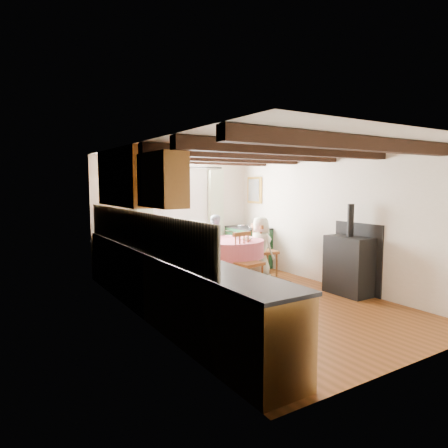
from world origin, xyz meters
TOP-DOWN VIEW (x-y plane):
  - floor at (0.00, 0.00)m, footprint 3.60×5.50m
  - ceiling at (0.00, 0.00)m, footprint 3.60×5.50m
  - wall_back at (0.00, 2.75)m, footprint 3.60×0.00m
  - wall_front at (0.00, -2.75)m, footprint 3.60×0.00m
  - wall_left at (-1.80, 0.00)m, footprint 0.00×5.50m
  - wall_right at (1.80, 0.00)m, footprint 0.00×5.50m
  - beam_a at (0.00, -2.00)m, footprint 3.60×0.16m
  - beam_b at (0.00, -1.00)m, footprint 3.60×0.16m
  - beam_c at (0.00, 0.00)m, footprint 3.60×0.16m
  - beam_d at (0.00, 1.00)m, footprint 3.60×0.16m
  - beam_e at (0.00, 2.00)m, footprint 3.60×0.16m
  - splash_left at (-1.78, 0.30)m, footprint 0.02×4.50m
  - splash_back at (-1.00, 2.73)m, footprint 1.40×0.02m
  - base_cabinet_left at (-1.50, 0.00)m, footprint 0.60×5.30m
  - base_cabinet_back at (-1.05, 2.45)m, footprint 1.30×0.60m
  - worktop_left at (-1.48, 0.00)m, footprint 0.64×5.30m
  - worktop_back at (-1.05, 2.43)m, footprint 1.30×0.64m
  - wall_cabinet_glass at (-1.63, 1.20)m, footprint 0.34×1.80m
  - wall_cabinet_solid at (-1.63, -0.30)m, footprint 0.34×0.90m
  - window_frame at (0.10, 2.73)m, footprint 1.34×0.03m
  - window_pane at (0.10, 2.74)m, footprint 1.20×0.01m
  - curtain_left at (-0.75, 2.65)m, footprint 0.35×0.10m
  - curtain_right at (0.95, 2.65)m, footprint 0.35×0.10m
  - curtain_rod at (0.10, 2.65)m, footprint 2.00×0.03m
  - wall_picture at (1.77, 2.30)m, footprint 0.04×0.50m
  - wall_plate at (1.05, 2.72)m, footprint 0.30×0.02m
  - rug at (0.38, 1.23)m, footprint 1.86×1.45m
  - dining_table at (0.38, 1.23)m, footprint 1.31×1.31m
  - chair_near at (0.33, 0.51)m, footprint 0.50×0.52m
  - chair_left at (-0.48, 1.16)m, footprint 0.45×0.44m
  - chair_right at (1.23, 1.22)m, footprint 0.53×0.51m
  - aga_range at (1.47, 2.11)m, footprint 0.64×0.98m
  - cast_iron_stove at (1.58, -0.62)m, footprint 0.46×0.76m
  - child_far at (0.46, 1.91)m, footprint 0.52×0.43m
  - child_right at (1.09, 1.17)m, footprint 0.47×0.64m
  - bowl_a at (0.24, 1.51)m, footprint 0.28×0.28m
  - bowl_b at (0.57, 0.91)m, footprint 0.26×0.26m
  - cup at (0.56, 1.19)m, footprint 0.11×0.11m
  - canister_tall at (-1.28, 2.39)m, footprint 0.14×0.14m
  - canister_wide at (-1.00, 2.57)m, footprint 0.19×0.19m
  - canister_slim at (-0.89, 2.39)m, footprint 0.09×0.09m

SIDE VIEW (x-z plane):
  - floor at x=0.00m, z-range 0.00..0.00m
  - rug at x=0.38m, z-range 0.00..0.01m
  - dining_table at x=0.38m, z-range 0.00..0.79m
  - base_cabinet_left at x=-1.50m, z-range 0.00..0.88m
  - base_cabinet_back at x=-1.05m, z-range 0.00..0.88m
  - aga_range at x=1.47m, z-range 0.00..0.90m
  - chair_left at x=-0.48m, z-range 0.00..0.94m
  - chair_near at x=0.33m, z-range 0.00..1.01m
  - chair_right at x=1.23m, z-range 0.00..1.05m
  - child_right at x=1.09m, z-range 0.00..1.20m
  - child_far at x=0.46m, z-range 0.00..1.22m
  - cast_iron_stove at x=1.58m, z-range 0.00..1.52m
  - bowl_a at x=0.24m, z-range 0.79..0.84m
  - bowl_b at x=0.57m, z-range 0.79..0.85m
  - cup at x=0.56m, z-range 0.79..0.89m
  - worktop_left at x=-1.48m, z-range 0.88..0.92m
  - worktop_back at x=-1.05m, z-range 0.88..0.92m
  - canister_wide at x=-1.00m, z-range 0.92..1.13m
  - canister_tall at x=-1.28m, z-range 0.92..1.16m
  - canister_slim at x=-0.89m, z-range 0.92..1.18m
  - curtain_left at x=-0.75m, z-range 0.05..2.15m
  - curtain_right at x=0.95m, z-range 0.05..2.15m
  - wall_back at x=0.00m, z-range 0.00..2.40m
  - wall_front at x=0.00m, z-range 0.00..2.40m
  - wall_left at x=-1.80m, z-range 0.00..2.40m
  - wall_right at x=1.80m, z-range 0.00..2.40m
  - splash_left at x=-1.78m, z-range 0.92..1.48m
  - splash_back at x=-1.00m, z-range 0.92..1.48m
  - window_frame at x=0.10m, z-range 0.83..2.37m
  - window_pane at x=0.10m, z-range 0.90..2.30m
  - wall_picture at x=1.77m, z-range 1.40..2.00m
  - wall_plate at x=1.05m, z-range 1.55..1.85m
  - wall_cabinet_solid at x=-1.63m, z-range 1.55..2.25m
  - wall_cabinet_glass at x=-1.63m, z-range 1.50..2.40m
  - curtain_rod at x=0.10m, z-range 2.19..2.22m
  - beam_a at x=0.00m, z-range 2.23..2.39m
  - beam_b at x=0.00m, z-range 2.23..2.39m
  - beam_c at x=0.00m, z-range 2.23..2.39m
  - beam_d at x=0.00m, z-range 2.23..2.39m
  - beam_e at x=0.00m, z-range 2.23..2.39m
  - ceiling at x=0.00m, z-range 2.40..2.40m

